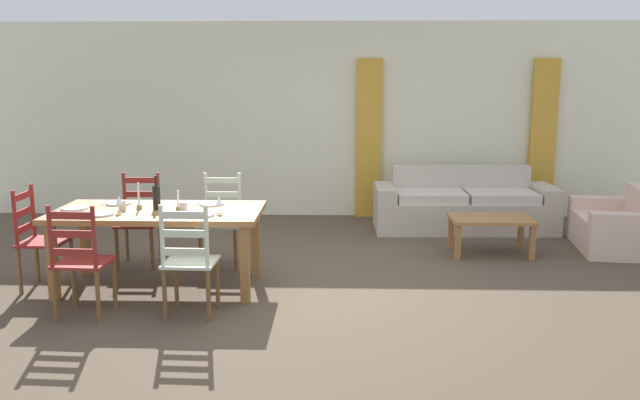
{
  "coord_description": "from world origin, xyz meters",
  "views": [
    {
      "loc": [
        0.29,
        -5.95,
        1.96
      ],
      "look_at": [
        0.1,
        0.42,
        0.75
      ],
      "focal_mm": 36.71,
      "sensor_mm": 36.0,
      "label": 1
    }
  ],
  "objects_px": {
    "wine_glass_near_right": "(219,201)",
    "coffee_table": "(491,223)",
    "dining_chair_far_right": "(221,220)",
    "armchair_upholstered": "(621,228)",
    "dining_chair_head_west": "(39,238)",
    "wine_glass_near_left": "(119,201)",
    "dining_chair_far_left": "(139,220)",
    "coffee_cup_primary": "(183,207)",
    "wine_bottle": "(156,197)",
    "couch": "(463,207)",
    "dining_chair_near_right": "(189,260)",
    "dining_table": "(158,219)",
    "coffee_cup_secondary": "(122,205)",
    "dining_chair_near_left": "(81,261)"
  },
  "relations": [
    {
      "from": "couch",
      "to": "coffee_table",
      "type": "xyz_separation_m",
      "value": [
        0.08,
        -1.22,
        0.06
      ]
    },
    {
      "from": "dining_chair_near_right",
      "to": "dining_chair_far_right",
      "type": "distance_m",
      "value": 1.51
    },
    {
      "from": "dining_chair_head_west",
      "to": "wine_glass_near_left",
      "type": "xyz_separation_m",
      "value": [
        0.81,
        -0.1,
        0.38
      ]
    },
    {
      "from": "dining_table",
      "to": "coffee_cup_primary",
      "type": "height_order",
      "value": "coffee_cup_primary"
    },
    {
      "from": "wine_glass_near_right",
      "to": "couch",
      "type": "relative_size",
      "value": 0.07
    },
    {
      "from": "dining_chair_far_right",
      "to": "armchair_upholstered",
      "type": "bearing_deg",
      "value": 9.45
    },
    {
      "from": "coffee_cup_secondary",
      "to": "coffee_table",
      "type": "relative_size",
      "value": 0.1
    },
    {
      "from": "dining_table",
      "to": "coffee_table",
      "type": "bearing_deg",
      "value": 21.04
    },
    {
      "from": "wine_bottle",
      "to": "coffee_cup_secondary",
      "type": "height_order",
      "value": "wine_bottle"
    },
    {
      "from": "armchair_upholstered",
      "to": "dining_chair_far_left",
      "type": "bearing_deg",
      "value": -171.99
    },
    {
      "from": "coffee_cup_primary",
      "to": "coffee_cup_secondary",
      "type": "height_order",
      "value": "same"
    },
    {
      "from": "dining_chair_near_right",
      "to": "dining_chair_head_west",
      "type": "distance_m",
      "value": 1.7
    },
    {
      "from": "wine_glass_near_left",
      "to": "coffee_table",
      "type": "distance_m",
      "value": 3.97
    },
    {
      "from": "dining_chair_far_right",
      "to": "armchair_upholstered",
      "type": "distance_m",
      "value": 4.52
    },
    {
      "from": "wine_glass_near_left",
      "to": "dining_chair_head_west",
      "type": "bearing_deg",
      "value": 172.64
    },
    {
      "from": "wine_bottle",
      "to": "couch",
      "type": "xyz_separation_m",
      "value": [
        3.28,
        2.5,
        -0.58
      ]
    },
    {
      "from": "coffee_cup_secondary",
      "to": "dining_chair_far_left",
      "type": "bearing_deg",
      "value": 97.35
    },
    {
      "from": "dining_chair_near_left",
      "to": "wine_bottle",
      "type": "bearing_deg",
      "value": 60.77
    },
    {
      "from": "dining_chair_near_left",
      "to": "dining_chair_far_left",
      "type": "distance_m",
      "value": 1.55
    },
    {
      "from": "dining_chair_near_left",
      "to": "wine_glass_near_right",
      "type": "height_order",
      "value": "dining_chair_near_left"
    },
    {
      "from": "dining_chair_near_left",
      "to": "coffee_cup_primary",
      "type": "height_order",
      "value": "dining_chair_near_left"
    },
    {
      "from": "dining_chair_far_right",
      "to": "coffee_cup_primary",
      "type": "bearing_deg",
      "value": -101.45
    },
    {
      "from": "dining_chair_far_left",
      "to": "armchair_upholstered",
      "type": "distance_m",
      "value": 5.38
    },
    {
      "from": "wine_glass_near_right",
      "to": "coffee_table",
      "type": "relative_size",
      "value": 0.18
    },
    {
      "from": "dining_chair_near_left",
      "to": "wine_glass_near_right",
      "type": "relative_size",
      "value": 5.96
    },
    {
      "from": "dining_table",
      "to": "dining_chair_far_right",
      "type": "height_order",
      "value": "dining_chair_far_right"
    },
    {
      "from": "wine_glass_near_left",
      "to": "coffee_cup_primary",
      "type": "xyz_separation_m",
      "value": [
        0.57,
        0.06,
        -0.07
      ]
    },
    {
      "from": "wine_bottle",
      "to": "armchair_upholstered",
      "type": "height_order",
      "value": "wine_bottle"
    },
    {
      "from": "dining_table",
      "to": "coffee_table",
      "type": "relative_size",
      "value": 2.11
    },
    {
      "from": "dining_chair_near_right",
      "to": "dining_table",
      "type": "bearing_deg",
      "value": 121.54
    },
    {
      "from": "dining_chair_near_left",
      "to": "dining_chair_far_left",
      "type": "height_order",
      "value": "same"
    },
    {
      "from": "dining_chair_head_west",
      "to": "wine_bottle",
      "type": "bearing_deg",
      "value": 2.34
    },
    {
      "from": "dining_chair_head_west",
      "to": "coffee_cup_primary",
      "type": "height_order",
      "value": "dining_chair_head_west"
    },
    {
      "from": "wine_glass_near_left",
      "to": "armchair_upholstered",
      "type": "bearing_deg",
      "value": 17.86
    },
    {
      "from": "dining_chair_far_right",
      "to": "dining_chair_head_west",
      "type": "height_order",
      "value": "same"
    },
    {
      "from": "dining_chair_near_left",
      "to": "coffee_table",
      "type": "relative_size",
      "value": 1.07
    },
    {
      "from": "dining_chair_near_right",
      "to": "wine_glass_near_right",
      "type": "height_order",
      "value": "dining_chair_near_right"
    },
    {
      "from": "dining_chair_head_west",
      "to": "dining_chair_far_right",
      "type": "bearing_deg",
      "value": 28.08
    },
    {
      "from": "wine_bottle",
      "to": "wine_glass_near_left",
      "type": "distance_m",
      "value": 0.33
    },
    {
      "from": "wine_glass_near_left",
      "to": "couch",
      "type": "distance_m",
      "value": 4.49
    },
    {
      "from": "wine_glass_near_right",
      "to": "coffee_cup_primary",
      "type": "height_order",
      "value": "wine_glass_near_right"
    },
    {
      "from": "dining_chair_far_left",
      "to": "dining_chair_far_right",
      "type": "xyz_separation_m",
      "value": [
        0.86,
        0.01,
        0.0
      ]
    },
    {
      "from": "couch",
      "to": "coffee_cup_secondary",
      "type": "bearing_deg",
      "value": -144.73
    },
    {
      "from": "dining_chair_far_left",
      "to": "dining_chair_far_right",
      "type": "bearing_deg",
      "value": 0.43
    },
    {
      "from": "dining_chair_far_left",
      "to": "dining_chair_head_west",
      "type": "distance_m",
      "value": 1.08
    },
    {
      "from": "wine_glass_near_left",
      "to": "coffee_cup_primary",
      "type": "distance_m",
      "value": 0.57
    },
    {
      "from": "wine_glass_near_left",
      "to": "coffee_cup_primary",
      "type": "height_order",
      "value": "wine_glass_near_left"
    },
    {
      "from": "dining_chair_near_right",
      "to": "couch",
      "type": "relative_size",
      "value": 0.42
    },
    {
      "from": "dining_chair_far_right",
      "to": "wine_glass_near_left",
      "type": "relative_size",
      "value": 5.96
    },
    {
      "from": "dining_table",
      "to": "dining_chair_near_left",
      "type": "xyz_separation_m",
      "value": [
        -0.44,
        -0.76,
        -0.19
      ]
    }
  ]
}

